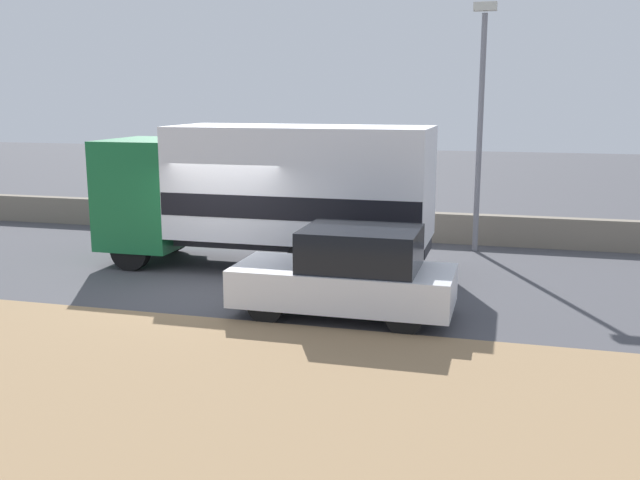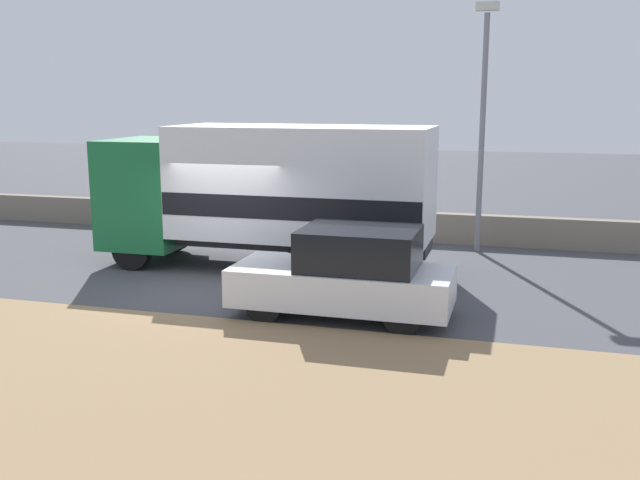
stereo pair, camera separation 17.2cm
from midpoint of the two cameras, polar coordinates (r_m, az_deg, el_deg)
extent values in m
plane|color=#47474C|center=(15.09, -8.98, -3.79)|extent=(80.00, 80.00, 0.00)
cube|color=#937551|center=(10.92, -19.85, -10.21)|extent=(60.00, 6.02, 0.04)
cube|color=gray|center=(20.51, -2.22, 1.54)|extent=(60.00, 0.35, 0.81)
cylinder|color=slate|center=(18.44, 12.39, 8.15)|extent=(0.14, 0.14, 5.90)
cube|color=beige|center=(18.54, 12.82, 17.76)|extent=(0.56, 0.28, 0.20)
cube|color=#196B38|center=(17.57, -13.74, 3.73)|extent=(1.80, 2.39, 2.52)
cube|color=black|center=(17.95, -16.29, 5.38)|extent=(0.06, 2.03, 1.11)
cube|color=#2D2D33|center=(16.27, -1.79, -0.11)|extent=(5.77, 1.31, 0.25)
cube|color=white|center=(16.06, -1.82, 4.67)|extent=(5.77, 2.38, 2.48)
cube|color=black|center=(16.11, -1.81, 3.15)|extent=(5.74, 2.40, 0.50)
cylinder|color=black|center=(16.89, -15.20, -0.83)|extent=(0.91, 0.28, 0.91)
cylinder|color=black|center=(18.65, -12.07, 0.45)|extent=(0.91, 0.28, 0.91)
cylinder|color=black|center=(14.97, 2.92, -1.99)|extent=(0.91, 0.28, 0.91)
cylinder|color=black|center=(16.92, 4.38, -0.43)|extent=(0.91, 0.28, 0.91)
cylinder|color=black|center=(15.24, -1.33, -1.73)|extent=(0.91, 0.28, 0.91)
cylinder|color=black|center=(17.17, 0.59, -0.23)|extent=(0.91, 0.28, 0.91)
cube|color=silver|center=(12.87, 1.50, -3.63)|extent=(3.94, 1.71, 0.67)
cube|color=black|center=(12.64, 2.90, -0.68)|extent=(2.05, 1.57, 0.72)
cylinder|color=black|center=(12.60, -4.74, -5.21)|extent=(0.65, 0.20, 0.65)
cylinder|color=black|center=(13.94, -2.70, -3.55)|extent=(0.65, 0.20, 0.65)
cylinder|color=black|center=(12.02, 6.37, -6.05)|extent=(0.65, 0.20, 0.65)
cylinder|color=black|center=(13.42, 7.33, -4.22)|extent=(0.65, 0.20, 0.65)
cylinder|color=#1E1E2D|center=(21.28, -13.87, 1.65)|extent=(0.31, 0.31, 0.86)
cylinder|color=#264C99|center=(21.17, -13.97, 3.76)|extent=(0.40, 0.40, 0.72)
sphere|color=tan|center=(21.11, -14.03, 5.03)|extent=(0.23, 0.23, 0.23)
camera|label=1|loc=(0.09, -90.34, -0.07)|focal=40.00mm
camera|label=2|loc=(0.09, 89.66, 0.07)|focal=40.00mm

